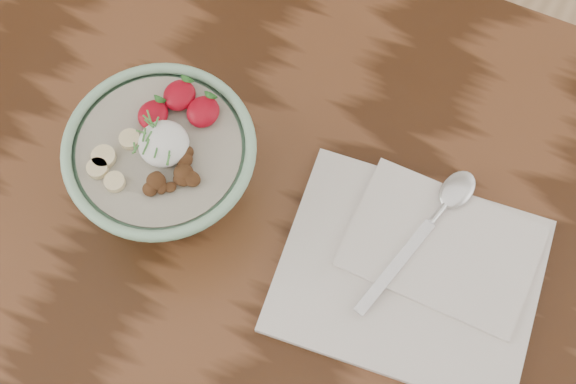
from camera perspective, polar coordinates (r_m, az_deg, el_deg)
table at (r=90.18cm, az=-11.09°, el=-6.45°), size 160.00×90.00×75.00cm
breakfast_bowl at (r=77.47cm, az=-8.75°, el=1.94°), size 17.94×17.94×11.86cm
napkin at (r=79.61cm, az=9.09°, el=-5.44°), size 26.42×22.08×1.53cm
spoon at (r=80.74cm, az=10.90°, el=-1.15°), size 7.08×18.44×0.97cm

